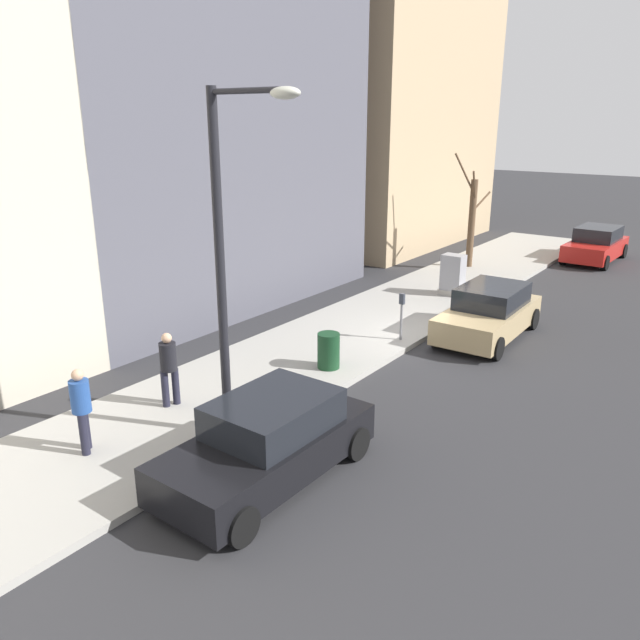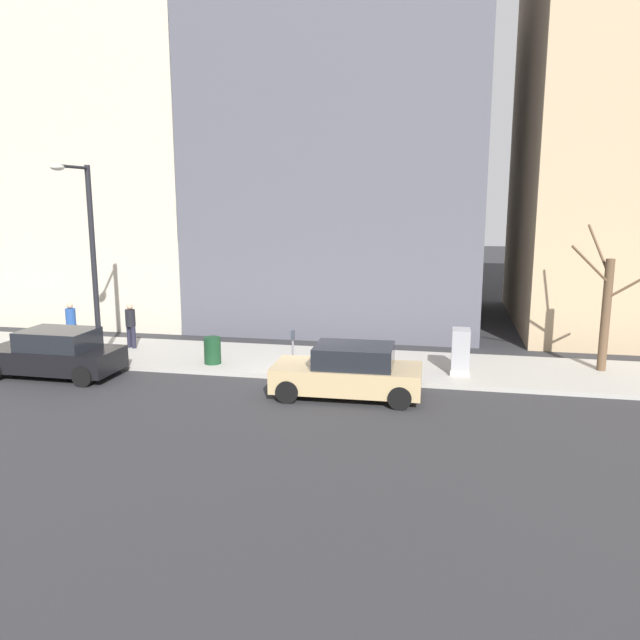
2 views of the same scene
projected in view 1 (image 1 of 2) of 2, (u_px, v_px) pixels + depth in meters
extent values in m
plane|color=#2B2B2D|center=(426.00, 341.00, 17.98)|extent=(120.00, 120.00, 0.00)
cube|color=#9E9B93|center=(367.00, 325.00, 19.08)|extent=(4.00, 36.00, 0.15)
cube|color=red|center=(595.00, 249.00, 27.68)|extent=(1.92, 4.25, 0.70)
cube|color=black|center=(598.00, 233.00, 27.63)|extent=(1.67, 2.25, 0.60)
cylinder|color=black|center=(605.00, 263.00, 26.10)|extent=(0.24, 0.65, 0.64)
cylinder|color=black|center=(564.00, 258.00, 27.09)|extent=(0.24, 0.65, 0.64)
cylinder|color=black|center=(623.00, 251.00, 28.43)|extent=(0.24, 0.65, 0.64)
cylinder|color=black|center=(585.00, 246.00, 29.42)|extent=(0.24, 0.65, 0.64)
cube|color=tan|center=(488.00, 319.00, 18.07)|extent=(1.88, 4.23, 0.70)
cube|color=black|center=(492.00, 296.00, 18.02)|extent=(1.64, 2.23, 0.60)
cylinder|color=black|center=(497.00, 348.00, 16.48)|extent=(0.23, 0.64, 0.64)
cylinder|color=black|center=(438.00, 336.00, 17.40)|extent=(0.23, 0.64, 0.64)
cylinder|color=black|center=(533.00, 319.00, 18.89)|extent=(0.23, 0.64, 0.64)
cylinder|color=black|center=(479.00, 309.00, 19.82)|extent=(0.23, 0.64, 0.64)
cube|color=black|center=(267.00, 451.00, 10.92)|extent=(1.85, 4.22, 0.70)
cube|color=black|center=(274.00, 414.00, 10.87)|extent=(1.63, 2.22, 0.60)
cylinder|color=black|center=(241.00, 525.00, 9.34)|extent=(0.23, 0.64, 0.64)
cylinder|color=black|center=(167.00, 487.00, 10.31)|extent=(0.23, 0.64, 0.64)
cylinder|color=black|center=(356.00, 443.00, 11.69)|extent=(0.23, 0.64, 0.64)
cylinder|color=black|center=(287.00, 418.00, 12.67)|extent=(0.23, 0.64, 0.64)
cylinder|color=slate|center=(401.00, 322.00, 17.46)|extent=(0.07, 0.07, 1.05)
cube|color=#2D333D|center=(402.00, 299.00, 17.25)|extent=(0.14, 0.10, 0.30)
cube|color=#A8A399|center=(452.00, 292.00, 22.08)|extent=(0.83, 0.61, 0.18)
cube|color=#939399|center=(453.00, 272.00, 21.86)|extent=(0.75, 0.55, 1.25)
cylinder|color=black|center=(221.00, 274.00, 11.44)|extent=(0.18, 0.18, 6.50)
cylinder|color=black|center=(247.00, 91.00, 10.01)|extent=(1.60, 0.10, 0.10)
ellipsoid|color=beige|center=(285.00, 93.00, 9.58)|extent=(0.56, 0.32, 0.20)
cylinder|color=brown|center=(472.00, 224.00, 25.71)|extent=(0.28, 0.28, 3.59)
cylinder|color=brown|center=(482.00, 201.00, 25.66)|extent=(0.38, 0.94, 0.75)
cylinder|color=brown|center=(474.00, 186.00, 24.60)|extent=(0.48, 1.31, 1.26)
cylinder|color=brown|center=(465.00, 173.00, 25.05)|extent=(0.72, 0.67, 1.62)
cylinder|color=#14381E|center=(329.00, 351.00, 15.53)|extent=(0.56, 0.56, 0.90)
cylinder|color=#1E1E2D|center=(165.00, 389.00, 13.45)|extent=(0.16, 0.16, 0.82)
cylinder|color=#1E1E2D|center=(176.00, 386.00, 13.58)|extent=(0.16, 0.16, 0.82)
cylinder|color=black|center=(168.00, 357.00, 13.29)|extent=(0.36, 0.36, 0.62)
sphere|color=tan|center=(167.00, 338.00, 13.16)|extent=(0.22, 0.22, 0.22)
cylinder|color=#1E1E2D|center=(84.00, 434.00, 11.52)|extent=(0.16, 0.16, 0.82)
cylinder|color=#1E1E2D|center=(85.00, 428.00, 11.74)|extent=(0.16, 0.16, 0.82)
cylinder|color=#23478C|center=(80.00, 396.00, 11.41)|extent=(0.36, 0.36, 0.62)
sphere|color=tan|center=(77.00, 375.00, 11.28)|extent=(0.22, 0.22, 0.22)
cube|color=tan|center=(351.00, 71.00, 31.53)|extent=(11.51, 11.51, 16.71)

